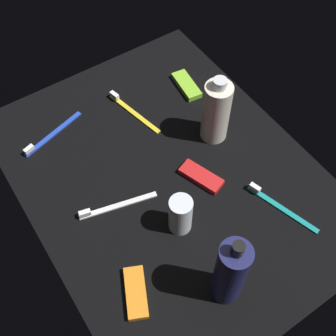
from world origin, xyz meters
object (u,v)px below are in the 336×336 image
toothbrush_white (113,206)px  toothbrush_blue (50,136)px  snack_bar_red (201,177)px  snack_bar_lime (187,85)px  deodorant_stick (180,215)px  snack_bar_orange (136,293)px  lotion_bottle (230,273)px  toothbrush_teal (278,205)px  toothbrush_yellow (131,110)px  bodywash_bottle (216,111)px

toothbrush_white → toothbrush_blue: 26.39cm
toothbrush_blue → snack_bar_red: 39.10cm
snack_bar_lime → deodorant_stick: bearing=150.2°
deodorant_stick → snack_bar_orange: (-7.58, 15.83, -4.25)cm
lotion_bottle → toothbrush_teal: bearing=-69.0°
deodorant_stick → toothbrush_yellow: 35.22cm
deodorant_stick → toothbrush_teal: (-8.40, -20.93, -4.39)cm
snack_bar_orange → deodorant_stick: bearing=-39.3°
snack_bar_orange → snack_bar_lime: size_ratio=1.00×
toothbrush_blue → snack_bar_lime: bearing=-97.3°
deodorant_stick → toothbrush_yellow: (33.99, -8.14, -4.39)cm
toothbrush_blue → bodywash_bottle: bearing=-122.5°
toothbrush_white → snack_bar_red: 21.37cm
toothbrush_teal → snack_bar_lime: (41.59, -4.21, 0.14)cm
toothbrush_yellow → toothbrush_teal: size_ratio=1.01×
toothbrush_yellow → toothbrush_white: size_ratio=1.01×
toothbrush_teal → toothbrush_blue: (46.49, 33.95, 0.00)cm
bodywash_bottle → toothbrush_teal: bodywash_bottle is taller
bodywash_bottle → toothbrush_blue: (21.87, 34.36, -7.94)cm
lotion_bottle → snack_bar_lime: lotion_bottle is taller
toothbrush_blue → toothbrush_teal: bearing=-143.9°
lotion_bottle → deodorant_stick: 17.38cm
snack_bar_orange → snack_bar_lime: bearing=-20.0°
lotion_bottle → toothbrush_teal: (8.32, -21.67, -9.08)cm
toothbrush_yellow → snack_bar_lime: size_ratio=1.72×
lotion_bottle → bodywash_bottle: lotion_bottle is taller
bodywash_bottle → snack_bar_red: (-8.97, 10.32, -7.79)cm
bodywash_bottle → toothbrush_yellow: 23.51cm
bodywash_bottle → toothbrush_white: bodywash_bottle is taller
toothbrush_teal → toothbrush_yellow: bearing=16.8°
snack_bar_red → toothbrush_white: bearing=58.0°
toothbrush_white → snack_bar_lime: toothbrush_white is taller
lotion_bottle → toothbrush_blue: lotion_bottle is taller
toothbrush_teal → toothbrush_blue: size_ratio=1.00×
snack_bar_orange → snack_bar_red: bearing=-36.0°
snack_bar_red → snack_bar_orange: bearing=99.5°
toothbrush_white → snack_bar_lime: bearing=-58.7°
toothbrush_teal → toothbrush_blue: 57.57cm
bodywash_bottle → snack_bar_orange: bodywash_bottle is taller
bodywash_bottle → toothbrush_white: 32.46cm
toothbrush_yellow → toothbrush_blue: size_ratio=1.01×
bodywash_bottle → snack_bar_orange: size_ratio=1.80×
toothbrush_yellow → snack_bar_red: toothbrush_yellow is taller
bodywash_bottle → snack_bar_red: bearing=131.0°
bodywash_bottle → toothbrush_white: size_ratio=1.05×
toothbrush_teal → snack_bar_red: 18.53cm
toothbrush_yellow → toothbrush_white: bearing=140.9°
deodorant_stick → snack_bar_orange: bearing=115.6°
lotion_bottle → toothbrush_white: bearing=17.7°
toothbrush_yellow → toothbrush_blue: 21.55cm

